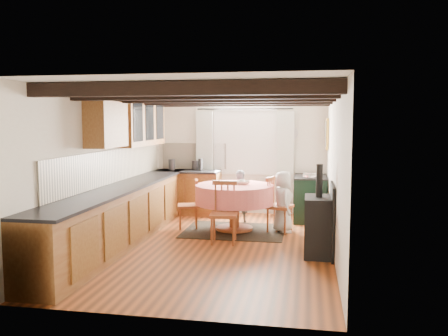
% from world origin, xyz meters
% --- Properties ---
extents(floor, '(3.60, 5.50, 0.00)m').
position_xyz_m(floor, '(0.00, 0.00, 0.00)').
color(floor, '#A24D1F').
rests_on(floor, ground).
extents(ceiling, '(3.60, 5.50, 0.00)m').
position_xyz_m(ceiling, '(0.00, 0.00, 2.40)').
color(ceiling, white).
rests_on(ceiling, ground).
extents(wall_back, '(3.60, 0.00, 2.40)m').
position_xyz_m(wall_back, '(0.00, 2.75, 1.20)').
color(wall_back, silver).
rests_on(wall_back, ground).
extents(wall_front, '(3.60, 0.00, 2.40)m').
position_xyz_m(wall_front, '(0.00, -2.75, 1.20)').
color(wall_front, silver).
rests_on(wall_front, ground).
extents(wall_left, '(0.00, 5.50, 2.40)m').
position_xyz_m(wall_left, '(-1.80, 0.00, 1.20)').
color(wall_left, silver).
rests_on(wall_left, ground).
extents(wall_right, '(0.00, 5.50, 2.40)m').
position_xyz_m(wall_right, '(1.80, 0.00, 1.20)').
color(wall_right, silver).
rests_on(wall_right, ground).
extents(beam_a, '(3.60, 0.16, 0.16)m').
position_xyz_m(beam_a, '(0.00, -2.00, 2.31)').
color(beam_a, black).
rests_on(beam_a, ceiling).
extents(beam_b, '(3.60, 0.16, 0.16)m').
position_xyz_m(beam_b, '(0.00, -1.00, 2.31)').
color(beam_b, black).
rests_on(beam_b, ceiling).
extents(beam_c, '(3.60, 0.16, 0.16)m').
position_xyz_m(beam_c, '(0.00, 0.00, 2.31)').
color(beam_c, black).
rests_on(beam_c, ceiling).
extents(beam_d, '(3.60, 0.16, 0.16)m').
position_xyz_m(beam_d, '(0.00, 1.00, 2.31)').
color(beam_d, black).
rests_on(beam_d, ceiling).
extents(beam_e, '(3.60, 0.16, 0.16)m').
position_xyz_m(beam_e, '(0.00, 2.00, 2.31)').
color(beam_e, black).
rests_on(beam_e, ceiling).
extents(splash_left, '(0.02, 4.50, 0.55)m').
position_xyz_m(splash_left, '(-1.78, 0.30, 1.20)').
color(splash_left, beige).
rests_on(splash_left, wall_left).
extents(splash_back, '(1.40, 0.02, 0.55)m').
position_xyz_m(splash_back, '(-1.00, 2.73, 1.20)').
color(splash_back, beige).
rests_on(splash_back, wall_back).
extents(base_cabinet_left, '(0.60, 5.30, 0.88)m').
position_xyz_m(base_cabinet_left, '(-1.50, 0.00, 0.44)').
color(base_cabinet_left, brown).
rests_on(base_cabinet_left, floor).
extents(base_cabinet_back, '(1.30, 0.60, 0.88)m').
position_xyz_m(base_cabinet_back, '(-1.05, 2.45, 0.44)').
color(base_cabinet_back, brown).
rests_on(base_cabinet_back, floor).
extents(worktop_left, '(0.64, 5.30, 0.04)m').
position_xyz_m(worktop_left, '(-1.48, 0.00, 0.90)').
color(worktop_left, black).
rests_on(worktop_left, base_cabinet_left).
extents(worktop_back, '(1.30, 0.64, 0.04)m').
position_xyz_m(worktop_back, '(-1.05, 2.43, 0.90)').
color(worktop_back, black).
rests_on(worktop_back, base_cabinet_back).
extents(wall_cabinet_glass, '(0.34, 1.80, 0.90)m').
position_xyz_m(wall_cabinet_glass, '(-1.63, 1.20, 1.95)').
color(wall_cabinet_glass, brown).
rests_on(wall_cabinet_glass, wall_left).
extents(wall_cabinet_solid, '(0.34, 0.90, 0.70)m').
position_xyz_m(wall_cabinet_solid, '(-1.63, -0.30, 1.90)').
color(wall_cabinet_solid, brown).
rests_on(wall_cabinet_solid, wall_left).
extents(window_frame, '(1.34, 0.03, 1.54)m').
position_xyz_m(window_frame, '(0.10, 2.73, 1.60)').
color(window_frame, white).
rests_on(window_frame, wall_back).
extents(window_pane, '(1.20, 0.01, 1.40)m').
position_xyz_m(window_pane, '(0.10, 2.74, 1.60)').
color(window_pane, white).
rests_on(window_pane, wall_back).
extents(curtain_left, '(0.35, 0.10, 2.10)m').
position_xyz_m(curtain_left, '(-0.75, 2.65, 1.10)').
color(curtain_left, silver).
rests_on(curtain_left, wall_back).
extents(curtain_right, '(0.35, 0.10, 2.10)m').
position_xyz_m(curtain_right, '(0.95, 2.65, 1.10)').
color(curtain_right, silver).
rests_on(curtain_right, wall_back).
extents(curtain_rod, '(2.00, 0.03, 0.03)m').
position_xyz_m(curtain_rod, '(0.10, 2.65, 2.20)').
color(curtain_rod, black).
rests_on(curtain_rod, wall_back).
extents(wall_picture, '(0.04, 0.50, 0.60)m').
position_xyz_m(wall_picture, '(1.77, 2.30, 1.70)').
color(wall_picture, gold).
rests_on(wall_picture, wall_right).
extents(wall_plate, '(0.30, 0.02, 0.30)m').
position_xyz_m(wall_plate, '(1.05, 2.72, 1.70)').
color(wall_plate, silver).
rests_on(wall_plate, wall_back).
extents(rug, '(1.77, 1.38, 0.01)m').
position_xyz_m(rug, '(0.14, 1.04, 0.01)').
color(rug, black).
rests_on(rug, floor).
extents(dining_table, '(1.38, 1.38, 0.83)m').
position_xyz_m(dining_table, '(0.14, 1.04, 0.42)').
color(dining_table, '#F88171').
rests_on(dining_table, floor).
extents(chair_near, '(0.46, 0.48, 0.99)m').
position_xyz_m(chair_near, '(0.10, 0.20, 0.50)').
color(chair_near, '#984621').
rests_on(chair_near, floor).
extents(chair_left, '(0.49, 0.48, 0.90)m').
position_xyz_m(chair_left, '(-0.73, 1.13, 0.45)').
color(chair_left, '#984621').
rests_on(chair_left, floor).
extents(chair_right, '(0.54, 0.53, 0.98)m').
position_xyz_m(chair_right, '(0.94, 1.13, 0.49)').
color(chair_right, '#984621').
rests_on(chair_right, floor).
extents(aga_range, '(0.63, 0.97, 0.90)m').
position_xyz_m(aga_range, '(1.47, 2.21, 0.45)').
color(aga_range, black).
rests_on(aga_range, floor).
extents(cast_iron_stove, '(0.40, 0.67, 1.34)m').
position_xyz_m(cast_iron_stove, '(1.58, -0.23, 0.67)').
color(cast_iron_stove, black).
rests_on(cast_iron_stove, floor).
extents(child_far, '(0.40, 0.29, 1.01)m').
position_xyz_m(child_far, '(0.13, 1.84, 0.51)').
color(child_far, '#4C5862').
rests_on(child_far, floor).
extents(child_right, '(0.46, 0.59, 1.08)m').
position_xyz_m(child_right, '(0.99, 1.13, 0.54)').
color(child_right, beige).
rests_on(child_right, floor).
extents(bowl_a, '(0.22, 0.22, 0.05)m').
position_xyz_m(bowl_a, '(0.21, 1.12, 0.86)').
color(bowl_a, silver).
rests_on(bowl_a, dining_table).
extents(bowl_b, '(0.28, 0.28, 0.06)m').
position_xyz_m(bowl_b, '(0.31, 1.12, 0.86)').
color(bowl_b, silver).
rests_on(bowl_b, dining_table).
extents(cup, '(0.12, 0.12, 0.09)m').
position_xyz_m(cup, '(0.26, 1.14, 0.88)').
color(cup, silver).
rests_on(cup, dining_table).
extents(canister_tall, '(0.14, 0.14, 0.24)m').
position_xyz_m(canister_tall, '(-1.40, 2.39, 1.04)').
color(canister_tall, '#262628').
rests_on(canister_tall, worktop_back).
extents(canister_wide, '(0.18, 0.18, 0.20)m').
position_xyz_m(canister_wide, '(-0.92, 2.56, 1.02)').
color(canister_wide, '#262628').
rests_on(canister_wide, worktop_back).
extents(canister_slim, '(0.09, 0.09, 0.25)m').
position_xyz_m(canister_slim, '(-0.80, 2.44, 1.04)').
color(canister_slim, '#262628').
rests_on(canister_slim, worktop_back).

